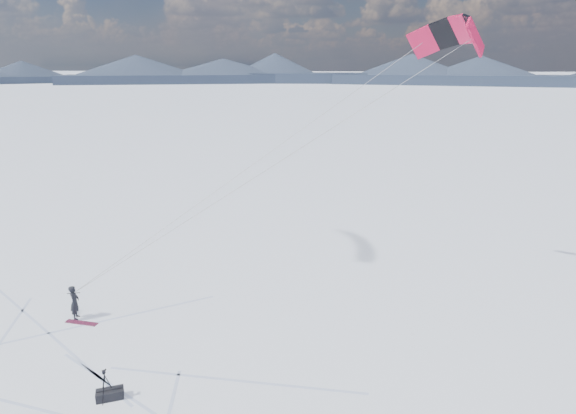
% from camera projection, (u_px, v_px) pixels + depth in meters
% --- Properties ---
extents(ground, '(1800.00, 1800.00, 0.00)m').
position_uv_depth(ground, '(74.00, 385.00, 17.12)').
color(ground, white).
extents(horizon_hills, '(704.47, 706.88, 8.00)m').
position_uv_depth(horizon_hills, '(63.00, 313.00, 16.30)').
color(horizon_hills, '#191F2F').
rests_on(horizon_hills, ground).
extents(snow_tracks, '(17.62, 14.39, 0.01)m').
position_uv_depth(snow_tracks, '(52.00, 396.00, 16.57)').
color(snow_tracks, '#A4B2D2').
rests_on(snow_tracks, ground).
extents(snowkiter, '(0.54, 0.67, 1.59)m').
position_uv_depth(snowkiter, '(77.00, 318.00, 21.67)').
color(snowkiter, black).
rests_on(snowkiter, ground).
extents(snowboard, '(1.51, 0.39, 0.04)m').
position_uv_depth(snowboard, '(82.00, 323.00, 21.24)').
color(snowboard, maroon).
rests_on(snowboard, ground).
extents(tripod, '(0.58, 0.51, 1.14)m').
position_uv_depth(tripod, '(105.00, 380.00, 16.22)').
color(tripod, black).
rests_on(tripod, ground).
extents(gear_bag_a, '(0.99, 0.78, 0.40)m').
position_uv_depth(gear_bag_a, '(110.00, 394.00, 16.40)').
color(gear_bag_a, black).
rests_on(gear_bag_a, ground).
extents(power_kite, '(17.35, 8.10, 11.80)m').
position_uv_depth(power_kite, '(450.00, 37.00, 20.90)').
color(power_kite, red).
rests_on(power_kite, ground).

